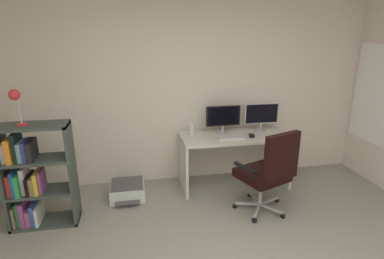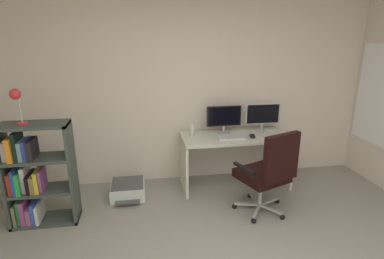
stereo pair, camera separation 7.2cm
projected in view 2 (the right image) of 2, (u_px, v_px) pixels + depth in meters
The scene contains 11 objects.
wall_back at pixel (188, 83), 4.28m from camera, with size 5.14×0.10×2.78m, color beige.
desk at pixel (235, 149), 4.24m from camera, with size 1.46×0.65×0.73m.
monitor_main at pixel (224, 117), 4.22m from camera, with size 0.48×0.18×0.38m.
monitor_secondary at pixel (262, 115), 4.31m from camera, with size 0.49×0.18×0.39m.
keyboard at pixel (232, 138), 4.05m from camera, with size 0.34×0.13×0.02m, color silver.
computer_mouse at pixel (252, 136), 4.10m from camera, with size 0.06×0.10×0.03m, color black.
desktop_speaker at pixel (192, 130), 4.15m from camera, with size 0.07×0.07×0.17m, color silver.
office_chair at pixel (268, 171), 3.51m from camera, with size 0.66×0.70×1.04m.
bookshelf at pixel (33, 177), 3.37m from camera, with size 0.71×0.32×1.16m.
desk_lamp at pixel (16, 98), 3.11m from camera, with size 0.13×0.11×0.37m.
printer at pixel (128, 190), 4.05m from camera, with size 0.44×0.49×0.20m.
Camera 2 is at (-0.65, -1.65, 2.05)m, focal length 28.99 mm.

